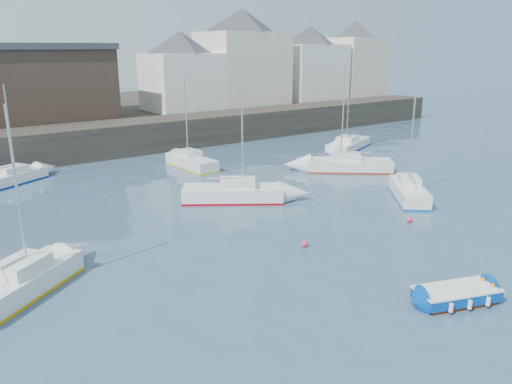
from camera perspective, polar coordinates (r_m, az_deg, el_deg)
water at (r=23.25m, az=18.15°, el=-10.30°), size 220.00×220.00×0.00m
quay_wall at (r=50.50m, az=-15.78°, el=5.92°), size 90.00×5.00×3.00m
land_strip at (r=67.48m, az=-21.36°, el=7.83°), size 90.00×32.00×2.80m
bldg_east_a at (r=65.39m, az=-1.57°, el=15.20°), size 13.36×13.36×11.80m
bldg_east_b at (r=71.90m, az=6.12°, el=14.48°), size 11.88×11.88×9.95m
bldg_east_c at (r=78.24m, az=11.18°, el=14.78°), size 11.14×11.14×10.95m
bldg_east_d at (r=60.30m, az=-8.51°, el=13.57°), size 11.14×11.14×8.95m
warehouse at (r=55.90m, az=-25.08°, el=11.28°), size 16.40×10.40×7.60m
blue_dinghy at (r=22.33m, az=21.93°, el=-10.81°), size 3.73×2.56×0.65m
sailboat_a at (r=23.42m, az=-25.41°, el=-9.40°), size 6.10×5.18×7.95m
sailboat_b at (r=33.72m, az=-2.61°, el=-0.10°), size 6.79×5.64×8.71m
sailboat_c at (r=35.73m, az=17.05°, el=0.12°), size 5.01×5.38×7.35m
sailboat_d at (r=42.61m, az=10.52°, el=3.11°), size 6.94×6.25×9.05m
sailboat_f at (r=43.45m, az=-7.42°, el=3.49°), size 2.08×5.95×7.66m
sailboat_g at (r=51.72m, az=10.52°, el=5.37°), size 7.30×4.78×8.84m
sailboat_h at (r=42.28m, az=-26.28°, el=1.48°), size 5.96×4.33×7.42m
buoy_near at (r=26.39m, az=5.57°, el=-6.25°), size 0.34×0.34×0.34m
buoy_mid at (r=31.17m, az=17.12°, el=-3.33°), size 0.35×0.35×0.35m
buoy_far at (r=38.49m, az=-4.11°, el=1.08°), size 0.41×0.41×0.41m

